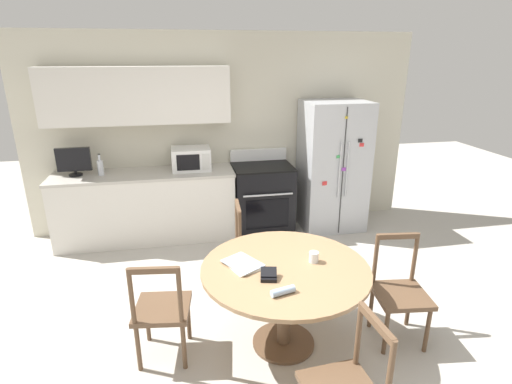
{
  "coord_description": "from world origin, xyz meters",
  "views": [
    {
      "loc": [
        -0.61,
        -2.72,
        2.32
      ],
      "look_at": [
        0.14,
        1.15,
        0.95
      ],
      "focal_mm": 28.0,
      "sensor_mm": 36.0,
      "label": 1
    }
  ],
  "objects_px": {
    "oven_range": "(262,198)",
    "candle_glass": "(314,258)",
    "counter_bottle": "(100,167)",
    "wallet": "(269,275)",
    "microwave": "(191,159)",
    "dining_chair_far": "(254,246)",
    "dining_chair_right": "(400,293)",
    "dining_chair_left": "(162,310)",
    "refrigerator": "(333,166)",
    "countertop_tv": "(74,161)"
  },
  "relations": [
    {
      "from": "dining_chair_right",
      "to": "dining_chair_left",
      "type": "height_order",
      "value": "same"
    },
    {
      "from": "microwave",
      "to": "countertop_tv",
      "type": "height_order",
      "value": "countertop_tv"
    },
    {
      "from": "microwave",
      "to": "counter_bottle",
      "type": "xyz_separation_m",
      "value": [
        -1.11,
        -0.05,
        -0.04
      ]
    },
    {
      "from": "counter_bottle",
      "to": "wallet",
      "type": "bearing_deg",
      "value": -57.78
    },
    {
      "from": "refrigerator",
      "to": "microwave",
      "type": "height_order",
      "value": "refrigerator"
    },
    {
      "from": "refrigerator",
      "to": "wallet",
      "type": "distance_m",
      "value": 2.82
    },
    {
      "from": "counter_bottle",
      "to": "candle_glass",
      "type": "relative_size",
      "value": 3.12
    },
    {
      "from": "countertop_tv",
      "to": "candle_glass",
      "type": "distance_m",
      "value": 3.28
    },
    {
      "from": "dining_chair_left",
      "to": "oven_range",
      "type": "bearing_deg",
      "value": 68.37
    },
    {
      "from": "countertop_tv",
      "to": "counter_bottle",
      "type": "distance_m",
      "value": 0.32
    },
    {
      "from": "countertop_tv",
      "to": "counter_bottle",
      "type": "height_order",
      "value": "countertop_tv"
    },
    {
      "from": "dining_chair_left",
      "to": "candle_glass",
      "type": "relative_size",
      "value": 10.54
    },
    {
      "from": "refrigerator",
      "to": "oven_range",
      "type": "distance_m",
      "value": 1.05
    },
    {
      "from": "candle_glass",
      "to": "wallet",
      "type": "height_order",
      "value": "candle_glass"
    },
    {
      "from": "dining_chair_left",
      "to": "dining_chair_far",
      "type": "xyz_separation_m",
      "value": [
        0.91,
        0.93,
        0.0
      ]
    },
    {
      "from": "counter_bottle",
      "to": "wallet",
      "type": "distance_m",
      "value": 2.94
    },
    {
      "from": "oven_range",
      "to": "dining_chair_right",
      "type": "bearing_deg",
      "value": -74.52
    },
    {
      "from": "dining_chair_left",
      "to": "candle_glass",
      "type": "distance_m",
      "value": 1.26
    },
    {
      "from": "oven_range",
      "to": "dining_chair_left",
      "type": "height_order",
      "value": "oven_range"
    },
    {
      "from": "dining_chair_far",
      "to": "wallet",
      "type": "height_order",
      "value": "dining_chair_far"
    },
    {
      "from": "oven_range",
      "to": "candle_glass",
      "type": "relative_size",
      "value": 12.62
    },
    {
      "from": "dining_chair_right",
      "to": "dining_chair_far",
      "type": "xyz_separation_m",
      "value": [
        -1.04,
        1.07,
        0.0
      ]
    },
    {
      "from": "dining_chair_right",
      "to": "microwave",
      "type": "bearing_deg",
      "value": -50.39
    },
    {
      "from": "microwave",
      "to": "candle_glass",
      "type": "distance_m",
      "value": 2.52
    },
    {
      "from": "oven_range",
      "to": "dining_chair_right",
      "type": "distance_m",
      "value": 2.49
    },
    {
      "from": "counter_bottle",
      "to": "dining_chair_right",
      "type": "xyz_separation_m",
      "value": [
        2.7,
        -2.43,
        -0.57
      ]
    },
    {
      "from": "countertop_tv",
      "to": "candle_glass",
      "type": "xyz_separation_m",
      "value": [
        2.28,
        -2.34,
        -0.32
      ]
    },
    {
      "from": "microwave",
      "to": "dining_chair_right",
      "type": "relative_size",
      "value": 0.54
    },
    {
      "from": "countertop_tv",
      "to": "dining_chair_far",
      "type": "relative_size",
      "value": 0.44
    },
    {
      "from": "wallet",
      "to": "candle_glass",
      "type": "bearing_deg",
      "value": 23.31
    },
    {
      "from": "candle_glass",
      "to": "dining_chair_far",
      "type": "bearing_deg",
      "value": 108.37
    },
    {
      "from": "dining_chair_far",
      "to": "candle_glass",
      "type": "height_order",
      "value": "dining_chair_far"
    },
    {
      "from": "counter_bottle",
      "to": "wallet",
      "type": "height_order",
      "value": "counter_bottle"
    },
    {
      "from": "counter_bottle",
      "to": "dining_chair_far",
      "type": "xyz_separation_m",
      "value": [
        1.66,
        -1.36,
        -0.57
      ]
    },
    {
      "from": "oven_range",
      "to": "wallet",
      "type": "xyz_separation_m",
      "value": [
        -0.47,
        -2.45,
        0.29
      ]
    },
    {
      "from": "oven_range",
      "to": "candle_glass",
      "type": "xyz_separation_m",
      "value": [
        -0.06,
        -2.28,
        0.3
      ]
    },
    {
      "from": "refrigerator",
      "to": "candle_glass",
      "type": "xyz_separation_m",
      "value": [
        -1.03,
        -2.24,
        -0.1
      ]
    },
    {
      "from": "microwave",
      "to": "refrigerator",
      "type": "bearing_deg",
      "value": -3.24
    },
    {
      "from": "microwave",
      "to": "dining_chair_far",
      "type": "distance_m",
      "value": 1.63
    },
    {
      "from": "refrigerator",
      "to": "oven_range",
      "type": "relative_size",
      "value": 1.61
    },
    {
      "from": "dining_chair_right",
      "to": "wallet",
      "type": "height_order",
      "value": "dining_chair_right"
    },
    {
      "from": "microwave",
      "to": "countertop_tv",
      "type": "bearing_deg",
      "value": -179.54
    },
    {
      "from": "oven_range",
      "to": "countertop_tv",
      "type": "bearing_deg",
      "value": 178.42
    },
    {
      "from": "dining_chair_right",
      "to": "counter_bottle",
      "type": "bearing_deg",
      "value": -35.05
    },
    {
      "from": "microwave",
      "to": "candle_glass",
      "type": "bearing_deg",
      "value": -69.8
    },
    {
      "from": "oven_range",
      "to": "counter_bottle",
      "type": "xyz_separation_m",
      "value": [
        -2.03,
        0.02,
        0.53
      ]
    },
    {
      "from": "oven_range",
      "to": "countertop_tv",
      "type": "relative_size",
      "value": 2.71
    },
    {
      "from": "wallet",
      "to": "microwave",
      "type": "bearing_deg",
      "value": 100.17
    },
    {
      "from": "counter_bottle",
      "to": "oven_range",
      "type": "bearing_deg",
      "value": -0.69
    },
    {
      "from": "oven_range",
      "to": "microwave",
      "type": "relative_size",
      "value": 2.21
    }
  ]
}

